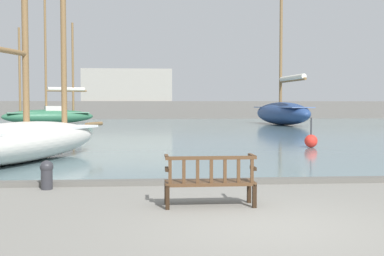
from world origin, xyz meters
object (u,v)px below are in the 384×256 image
Objects in this scene: channel_buoy at (311,141)px; park_bench at (210,180)px; sailboat_mid_port at (282,112)px; mooring_bollard at (47,173)px; sailboat_far_starboard at (23,137)px; sailboat_mid_starboard at (49,113)px.

park_bench is at bearing -116.84° from channel_buoy.
sailboat_mid_port is at bearing 72.82° from park_bench.
park_bench is 0.12× the size of sailboat_mid_port.
sailboat_mid_port is 10.90× the size of channel_buoy.
mooring_bollard is (-13.69, -31.62, -0.89)m from sailboat_mid_port.
mooring_bollard is 12.35m from channel_buoy.
sailboat_mid_port reaches higher than sailboat_far_starboard.
sailboat_mid_starboard is (-5.83, 31.17, 0.22)m from sailboat_far_starboard.
channel_buoy is at bearing 21.63° from sailboat_far_starboard.
channel_buoy is at bearing -58.99° from sailboat_mid_starboard.
sailboat_far_starboard is at bearing 110.17° from mooring_bollard.
sailboat_mid_port is (15.38, 27.02, 0.39)m from sailboat_far_starboard.
sailboat_far_starboard reaches higher than channel_buoy.
sailboat_far_starboard is at bearing -79.41° from sailboat_mid_starboard.
sailboat_mid_starboard is at bearing 121.01° from channel_buoy.
sailboat_mid_port reaches higher than channel_buoy.
channel_buoy is at bearing -102.22° from sailboat_mid_port.
park_bench is at bearing -53.05° from sailboat_far_starboard.
mooring_bollard is 0.51× the size of channel_buoy.
park_bench is 2.57× the size of mooring_bollard.
channel_buoy reaches higher than mooring_bollard.
sailboat_mid_port is (10.40, 33.64, 0.77)m from park_bench.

